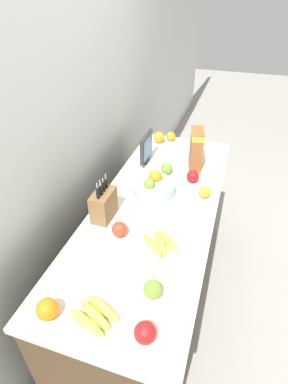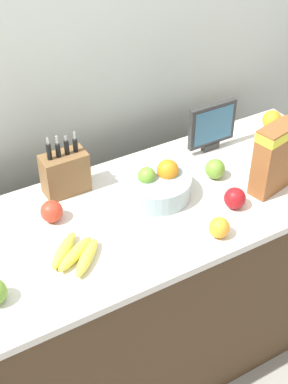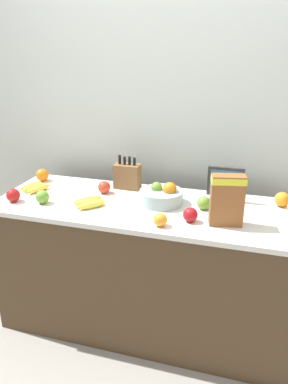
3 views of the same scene
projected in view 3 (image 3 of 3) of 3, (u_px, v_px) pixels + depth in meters
ground_plane at (145, 321)px, 2.58m from camera, size 14.00×14.00×0.00m
wall_back at (167, 118)px, 2.61m from camera, size 9.00×0.06×2.60m
counter at (145, 266)px, 2.42m from camera, size 1.85×0.69×0.88m
knife_block at (127, 176)px, 2.51m from camera, size 0.17×0.09×0.26m
small_monitor at (225, 183)px, 2.29m from camera, size 0.22×0.03×0.21m
cereal_box at (227, 198)px, 1.96m from camera, size 0.19×0.12×0.28m
fruit_bowl at (162, 196)px, 2.27m from camera, size 0.26×0.26×0.14m
banana_bunch_left at (35, 187)px, 2.49m from camera, size 0.18×0.22×0.04m
banana_bunch_right at (89, 202)px, 2.25m from camera, size 0.21×0.23×0.04m
apple_front at (104, 187)px, 2.43m from camera, size 0.08×0.08×0.08m
apple_near_bananas at (42, 197)px, 2.27m from camera, size 0.08×0.08×0.08m
apple_leftmost at (190, 215)px, 2.03m from camera, size 0.08×0.08×0.08m
apple_rightmost at (13, 195)px, 2.30m from camera, size 0.08×0.08×0.08m
apple_rear at (204, 203)px, 2.19m from camera, size 0.08×0.08×0.08m
orange_front_left at (160, 220)px, 1.98m from camera, size 0.07×0.07×0.07m
orange_by_cereal at (282, 199)px, 2.23m from camera, size 0.09×0.09×0.09m
orange_front_center at (42, 175)px, 2.65m from camera, size 0.09×0.09×0.09m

